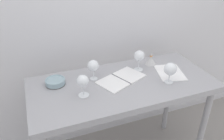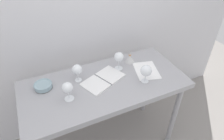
% 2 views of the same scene
% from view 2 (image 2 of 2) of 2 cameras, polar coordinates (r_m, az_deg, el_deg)
% --- Properties ---
extents(back_wall, '(3.80, 0.04, 2.60)m').
position_cam_2_polar(back_wall, '(1.89, -8.42, 14.79)').
color(back_wall, silver).
rests_on(back_wall, ground_plane).
extents(steel_counter, '(1.40, 0.65, 0.90)m').
position_cam_2_polar(steel_counter, '(1.77, -2.03, -6.25)').
color(steel_counter, '#9B9BA0').
rests_on(steel_counter, ground_plane).
extents(wine_glass_far_left, '(0.09, 0.09, 0.16)m').
position_cam_2_polar(wine_glass_far_left, '(1.68, -9.96, 0.04)').
color(wine_glass_far_left, white).
rests_on(wine_glass_far_left, steel_counter).
extents(wine_glass_far_right, '(0.09, 0.09, 0.17)m').
position_cam_2_polar(wine_glass_far_right, '(1.79, 1.99, 3.63)').
color(wine_glass_far_right, white).
rests_on(wine_glass_far_right, steel_counter).
extents(wine_glass_near_right, '(0.09, 0.09, 0.16)m').
position_cam_2_polar(wine_glass_near_right, '(1.67, 9.71, -0.29)').
color(wine_glass_near_right, white).
rests_on(wine_glass_near_right, steel_counter).
extents(wine_glass_near_left, '(0.08, 0.08, 0.16)m').
position_cam_2_polar(wine_glass_near_left, '(1.52, -12.60, -5.07)').
color(wine_glass_near_left, white).
rests_on(wine_glass_near_left, steel_counter).
extents(open_notebook, '(0.42, 0.34, 0.01)m').
position_cam_2_polar(open_notebook, '(1.73, -2.57, -2.73)').
color(open_notebook, white).
rests_on(open_notebook, steel_counter).
extents(tasting_sheet_upper, '(0.26, 0.31, 0.00)m').
position_cam_2_polar(tasting_sheet_upper, '(1.86, 9.80, -0.11)').
color(tasting_sheet_upper, white).
rests_on(tasting_sheet_upper, steel_counter).
extents(tasting_bowl, '(0.15, 0.15, 0.05)m').
position_cam_2_polar(tasting_bowl, '(1.73, -19.08, -4.25)').
color(tasting_bowl, '#4C4C4C').
rests_on(tasting_bowl, steel_counter).
extents(decanter_funnel, '(0.10, 0.10, 0.13)m').
position_cam_2_polar(decanter_funnel, '(1.93, 5.08, 3.32)').
color(decanter_funnel, beige).
rests_on(decanter_funnel, steel_counter).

